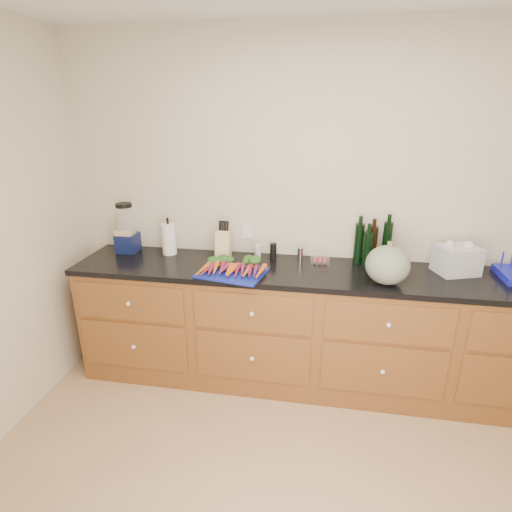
% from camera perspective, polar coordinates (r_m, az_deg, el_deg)
% --- Properties ---
extents(wall_back, '(4.10, 0.05, 2.60)m').
position_cam_1_polar(wall_back, '(3.11, 9.75, 6.35)').
color(wall_back, beige).
rests_on(wall_back, ground).
extents(cabinets, '(3.60, 0.64, 0.90)m').
position_cam_1_polar(cabinets, '(3.12, 8.77, -10.46)').
color(cabinets, brown).
rests_on(cabinets, ground).
extents(countertop, '(3.64, 0.62, 0.04)m').
position_cam_1_polar(countertop, '(2.91, 9.26, -2.44)').
color(countertop, black).
rests_on(countertop, cabinets).
extents(cutting_board, '(0.50, 0.42, 0.01)m').
position_cam_1_polar(cutting_board, '(2.82, -3.45, -2.40)').
color(cutting_board, '#122197').
rests_on(cutting_board, countertop).
extents(carrots, '(0.45, 0.31, 0.06)m').
position_cam_1_polar(carrots, '(2.84, -3.30, -1.58)').
color(carrots, orange).
rests_on(carrots, cutting_board).
extents(squash, '(0.29, 0.29, 0.26)m').
position_cam_1_polar(squash, '(2.76, 18.29, -1.23)').
color(squash, '#616E5C').
rests_on(squash, countertop).
extents(blender_appliance, '(0.16, 0.16, 0.40)m').
position_cam_1_polar(blender_appliance, '(3.37, -18.03, 3.45)').
color(blender_appliance, '#0D1640').
rests_on(blender_appliance, countertop).
extents(paper_towel, '(0.11, 0.11, 0.25)m').
position_cam_1_polar(paper_towel, '(3.24, -12.33, 2.40)').
color(paper_towel, white).
rests_on(paper_towel, countertop).
extents(knife_block, '(0.11, 0.11, 0.22)m').
position_cam_1_polar(knife_block, '(3.09, -4.65, 1.63)').
color(knife_block, tan).
rests_on(knife_block, countertop).
extents(grinder_salt, '(0.05, 0.05, 0.11)m').
position_cam_1_polar(grinder_salt, '(3.09, 0.27, 0.68)').
color(grinder_salt, silver).
rests_on(grinder_salt, countertop).
extents(grinder_pepper, '(0.05, 0.05, 0.12)m').
position_cam_1_polar(grinder_pepper, '(3.07, 2.47, 0.67)').
color(grinder_pepper, black).
rests_on(grinder_pepper, countertop).
extents(canister_chrome, '(0.05, 0.05, 0.10)m').
position_cam_1_polar(canister_chrome, '(3.06, 6.35, 0.27)').
color(canister_chrome, silver).
rests_on(canister_chrome, countertop).
extents(tomato_box, '(0.14, 0.11, 0.06)m').
position_cam_1_polar(tomato_box, '(3.05, 9.15, -0.30)').
color(tomato_box, white).
rests_on(tomato_box, countertop).
extents(bottles, '(0.27, 0.14, 0.32)m').
position_cam_1_polar(bottles, '(3.07, 16.18, 1.53)').
color(bottles, black).
rests_on(bottles, countertop).
extents(grocery_bag, '(0.32, 0.29, 0.20)m').
position_cam_1_polar(grocery_bag, '(3.13, 26.76, -0.48)').
color(grocery_bag, silver).
rests_on(grocery_bag, countertop).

